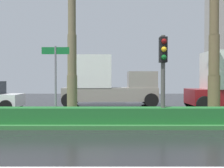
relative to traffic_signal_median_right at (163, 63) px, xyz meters
name	(u,v)px	position (x,y,z in m)	size (l,w,h in m)	color
ground_plane	(65,119)	(-4.17, 2.47, -2.50)	(90.00, 42.00, 0.10)	black
near_lane_divider_stripe	(3,168)	(-4.17, -4.53, -2.45)	(81.00, 0.14, 0.01)	white
median_strip	(61,119)	(-4.17, 1.47, -2.38)	(85.50, 4.00, 0.15)	#2D6B33
median_hedge	(53,115)	(-4.17, 0.07, -2.00)	(76.50, 0.70, 0.60)	#1E6028
traffic_signal_median_right	(163,63)	(0.00, 0.00, 0.00)	(0.28, 0.43, 3.35)	#4C4C47
street_name_sign	(55,73)	(-4.19, 0.52, -0.38)	(1.10, 0.08, 3.00)	slate
box_truck_lead	(109,83)	(-2.15, 8.20, -0.91)	(6.40, 2.64, 3.46)	gray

